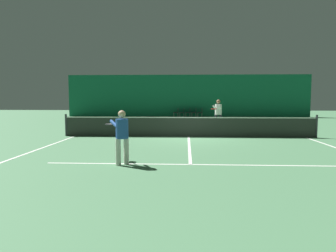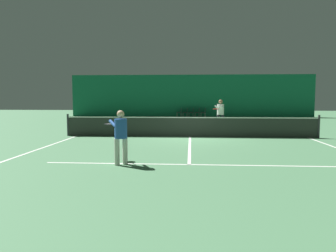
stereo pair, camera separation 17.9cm
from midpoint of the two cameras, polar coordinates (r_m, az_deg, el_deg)
ground_plane at (r=15.64m, az=3.29°, el=-1.89°), size 60.00×60.00×0.00m
backdrop_curtain at (r=31.34m, az=3.24°, el=5.28°), size 23.00×0.12×3.98m
court_line_baseline_far at (r=27.49m, az=3.23°, el=1.15°), size 11.00×0.10×0.00m
court_line_service_far at (r=22.01m, az=3.25°, el=0.15°), size 8.25×0.10×0.00m
court_line_service_near at (r=9.32m, az=3.38°, el=-6.70°), size 8.25×0.10×0.00m
court_line_sideline_left at (r=16.57m, az=-16.11°, el=-1.69°), size 0.10×23.80×0.00m
court_line_sideline_right at (r=16.60m, az=22.65°, el=-1.87°), size 0.10×23.80×0.00m
court_line_centre at (r=15.64m, az=3.29°, el=-1.89°), size 0.10×12.80×0.00m
tennis_net at (r=15.59m, az=3.30°, el=-0.03°), size 12.00×0.10×1.07m
player_near at (r=9.27m, az=-8.66°, el=-1.23°), size 0.98×1.27×1.53m
player_far at (r=19.52m, az=8.46°, el=2.44°), size 0.81×1.42×1.74m
courtside_chair_0 at (r=30.84m, az=1.36°, el=2.49°), size 0.44×0.44×0.84m
courtside_chair_1 at (r=30.82m, az=2.41°, el=2.49°), size 0.44×0.44×0.84m
courtside_chair_2 at (r=30.82m, az=3.45°, el=2.48°), size 0.44×0.44×0.84m
courtside_chair_3 at (r=30.83m, az=4.50°, el=2.48°), size 0.44×0.44×0.84m
courtside_chair_4 at (r=30.85m, az=5.55°, el=2.47°), size 0.44×0.44×0.84m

